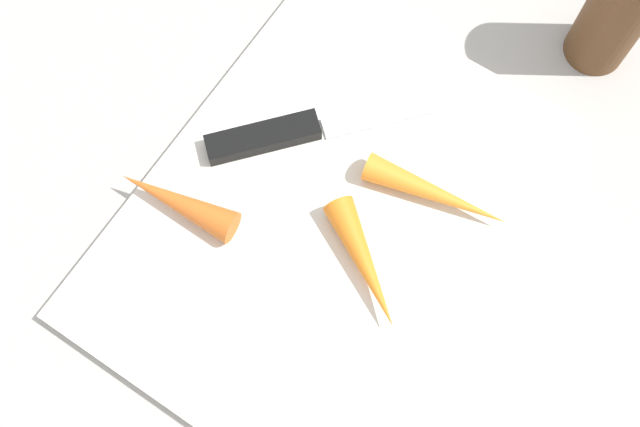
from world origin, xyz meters
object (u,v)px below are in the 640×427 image
(carrot_medium, at_px, (365,264))
(carrot_shortest, at_px, (177,202))
(carrot_longest, at_px, (436,194))
(pepper_grinder, at_px, (620,7))
(cutting_board, at_px, (320,216))
(knife, at_px, (280,134))

(carrot_medium, xyz_separation_m, carrot_shortest, (-0.04, 0.14, 0.00))
(carrot_longest, xyz_separation_m, pepper_grinder, (0.19, -0.04, 0.04))
(cutting_board, relative_size, carrot_longest, 3.14)
(pepper_grinder, bearing_deg, carrot_longest, 167.38)
(cutting_board, relative_size, carrot_shortest, 3.75)
(carrot_shortest, height_order, carrot_longest, carrot_shortest)
(pepper_grinder, bearing_deg, cutting_board, 156.30)
(knife, relative_size, pepper_grinder, 1.32)
(carrot_longest, bearing_deg, cutting_board, -148.53)
(carrot_medium, bearing_deg, carrot_longest, 112.45)
(knife, xyz_separation_m, carrot_medium, (-0.05, -0.11, 0.01))
(carrot_medium, relative_size, carrot_longest, 0.89)
(cutting_board, height_order, carrot_longest, carrot_longest)
(carrot_medium, xyz_separation_m, pepper_grinder, (0.27, -0.06, 0.04))
(carrot_shortest, bearing_deg, knife, -115.71)
(carrot_medium, relative_size, pepper_grinder, 0.82)
(carrot_shortest, xyz_separation_m, pepper_grinder, (0.31, -0.20, 0.04))
(knife, height_order, carrot_longest, carrot_longest)
(knife, relative_size, carrot_longest, 1.42)
(cutting_board, bearing_deg, carrot_shortest, 120.58)
(carrot_shortest, bearing_deg, carrot_medium, -172.89)
(cutting_board, relative_size, pepper_grinder, 2.91)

